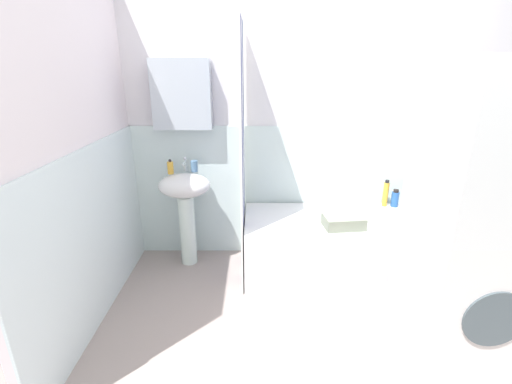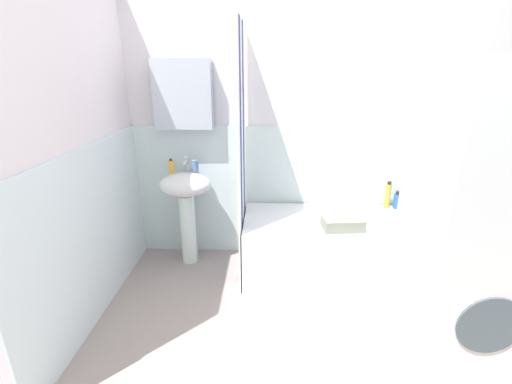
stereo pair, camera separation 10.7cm
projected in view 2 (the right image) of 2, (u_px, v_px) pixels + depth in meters
The scene contains 14 objects.
ground_plane at pixel (321, 350), 2.24m from camera, with size 4.80×5.60×0.04m, color gray.
wall_back_tiled at pixel (302, 133), 3.04m from camera, with size 3.60×0.18×2.40m.
wall_left_tiled at pixel (77, 161), 2.24m from camera, with size 0.07×1.81×2.40m.
sink at pixel (186, 198), 3.03m from camera, with size 0.44×0.34×0.83m.
faucet at pixel (186, 164), 3.02m from camera, with size 0.03×0.12×0.12m.
soap_dispenser at pixel (171, 167), 2.95m from camera, with size 0.05×0.05×0.13m.
toothbrush_cup at pixel (195, 166), 3.01m from camera, with size 0.06×0.06×0.09m, color #51779B.
bathtub at pixel (336, 246), 2.97m from camera, with size 1.54×0.68×0.50m, color white.
shower_curtain at pixel (242, 159), 2.74m from camera, with size 0.01×0.68×2.00m.
conditioner_bottle at pixel (410, 200), 3.09m from camera, with size 0.06×0.06×0.16m.
lotion_bottle at pixel (397, 200), 3.08m from camera, with size 0.06×0.06×0.16m.
body_wash_bottle at pixel (388, 195), 3.08m from camera, with size 0.05×0.05×0.24m.
towel_folded at pixel (343, 223), 2.70m from camera, with size 0.30×0.20×0.09m, color gray.
washer_dryer_stack at pixel (473, 227), 1.89m from camera, with size 0.60×0.62×1.74m.
Camera 2 is at (-0.35, -1.78, 1.68)m, focal length 24.75 mm.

